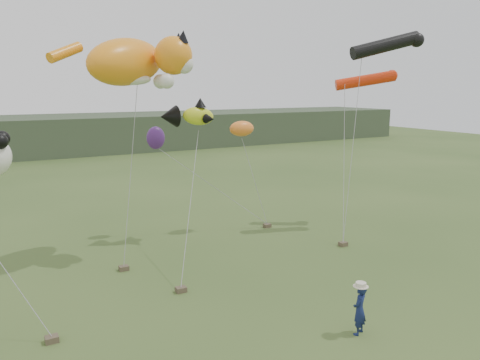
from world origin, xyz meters
name	(u,v)px	position (x,y,z in m)	size (l,w,h in m)	color
ground	(309,313)	(0.00, 0.00, 0.00)	(120.00, 120.00, 0.00)	#385123
headland	(37,136)	(-3.11, 44.69, 1.92)	(90.00, 13.00, 4.00)	#2D3D28
festival_attendant	(360,310)	(0.46, -1.74, 0.76)	(0.55, 0.36, 1.52)	#141E4C
sandbag_anchors	(211,265)	(-1.10, 5.05, 0.09)	(13.22, 6.72, 0.19)	brown
cat_kite	(137,61)	(-2.92, 7.87, 8.18)	(5.47, 3.95, 2.41)	orange
fish_kite	(187,116)	(-0.35, 8.85, 5.88)	(2.56, 1.72, 1.33)	#CEDB20
tube_kites	(382,59)	(9.34, 6.55, 8.56)	(3.72, 3.15, 2.93)	black
misc_kites	(205,133)	(0.87, 9.57, 4.99)	(5.11, 1.90, 1.29)	orange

